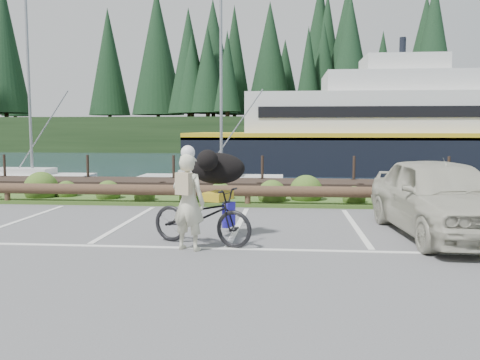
% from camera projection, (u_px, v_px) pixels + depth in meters
% --- Properties ---
extents(ground, '(72.00, 72.00, 0.00)m').
position_uv_depth(ground, '(229.00, 244.00, 9.55)').
color(ground, '#515254').
extents(harbor_backdrop, '(170.00, 160.00, 30.00)m').
position_uv_depth(harbor_backdrop, '(283.00, 142.00, 87.32)').
color(harbor_backdrop, '#182A3A').
rests_on(harbor_backdrop, ground).
extents(vegetation_strip, '(34.00, 1.60, 0.10)m').
position_uv_depth(vegetation_strip, '(250.00, 202.00, 14.79)').
color(vegetation_strip, '#3D5B21').
rests_on(vegetation_strip, ground).
extents(log_rail, '(32.00, 0.30, 0.60)m').
position_uv_depth(log_rail, '(248.00, 207.00, 14.10)').
color(log_rail, '#443021').
rests_on(log_rail, ground).
extents(bicycle, '(2.17, 1.36, 1.07)m').
position_uv_depth(bicycle, '(202.00, 216.00, 9.45)').
color(bicycle, black).
rests_on(bicycle, ground).
extents(cyclist, '(0.73, 0.60, 1.72)m').
position_uv_depth(cyclist, '(188.00, 202.00, 8.99)').
color(cyclist, beige).
rests_on(cyclist, ground).
extents(dog, '(0.85, 1.18, 0.62)m').
position_uv_depth(dog, '(218.00, 168.00, 9.96)').
color(dog, black).
rests_on(dog, bicycle).
extents(parked_car, '(2.30, 4.84, 1.60)m').
position_uv_depth(parked_car, '(440.00, 197.00, 10.23)').
color(parked_car, '#B2AF9C').
rests_on(parked_car, ground).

